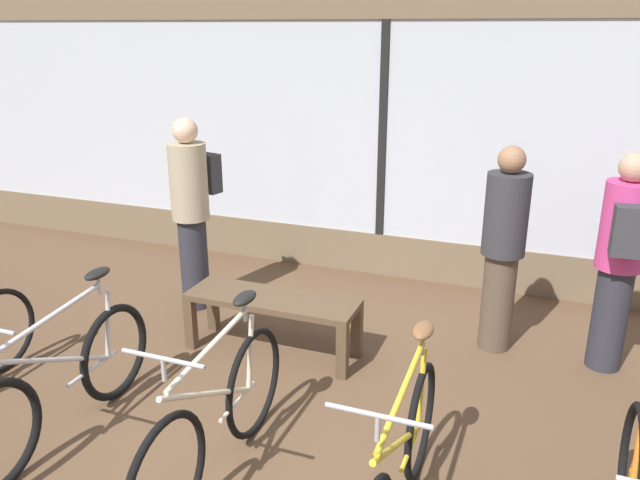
{
  "coord_description": "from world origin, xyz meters",
  "views": [
    {
      "loc": [
        1.64,
        -2.72,
        2.53
      ],
      "look_at": [
        0.0,
        1.58,
        0.95
      ],
      "focal_mm": 35.0,
      "sensor_mm": 36.0,
      "label": 1
    }
  ],
  "objects_px": {
    "bicycle_right": "(400,468)",
    "customer_mid_floor": "(192,208)",
    "customer_by_window": "(620,258)",
    "bicycle_center": "(217,419)",
    "bicycle_left": "(62,384)",
    "customer_near_rack": "(503,246)",
    "display_bench": "(272,307)"
  },
  "relations": [
    {
      "from": "bicycle_left",
      "to": "customer_by_window",
      "type": "bearing_deg",
      "value": 33.57
    },
    {
      "from": "customer_near_rack",
      "to": "customer_mid_floor",
      "type": "height_order",
      "value": "customer_mid_floor"
    },
    {
      "from": "bicycle_right",
      "to": "customer_mid_floor",
      "type": "distance_m",
      "value": 3.28
    },
    {
      "from": "bicycle_right",
      "to": "customer_mid_floor",
      "type": "height_order",
      "value": "customer_mid_floor"
    },
    {
      "from": "bicycle_right",
      "to": "display_bench",
      "type": "bearing_deg",
      "value": 133.32
    },
    {
      "from": "bicycle_right",
      "to": "customer_mid_floor",
      "type": "bearing_deg",
      "value": 140.07
    },
    {
      "from": "bicycle_left",
      "to": "display_bench",
      "type": "relative_size",
      "value": 1.25
    },
    {
      "from": "bicycle_center",
      "to": "customer_mid_floor",
      "type": "xyz_separation_m",
      "value": [
        -1.4,
        2.04,
        0.57
      ]
    },
    {
      "from": "display_bench",
      "to": "customer_near_rack",
      "type": "relative_size",
      "value": 0.83
    },
    {
      "from": "bicycle_center",
      "to": "bicycle_right",
      "type": "distance_m",
      "value": 1.08
    },
    {
      "from": "display_bench",
      "to": "bicycle_center",
      "type": "bearing_deg",
      "value": -76.99
    },
    {
      "from": "bicycle_left",
      "to": "display_bench",
      "type": "bearing_deg",
      "value": 62.51
    },
    {
      "from": "customer_by_window",
      "to": "customer_mid_floor",
      "type": "distance_m",
      "value": 3.58
    },
    {
      "from": "bicycle_left",
      "to": "bicycle_right",
      "type": "height_order",
      "value": "bicycle_left"
    },
    {
      "from": "bicycle_right",
      "to": "customer_by_window",
      "type": "bearing_deg",
      "value": 63.64
    },
    {
      "from": "bicycle_right",
      "to": "customer_near_rack",
      "type": "xyz_separation_m",
      "value": [
        0.26,
        2.24,
        0.5
      ]
    },
    {
      "from": "display_bench",
      "to": "customer_by_window",
      "type": "relative_size",
      "value": 0.82
    },
    {
      "from": "bicycle_right",
      "to": "customer_by_window",
      "type": "xyz_separation_m",
      "value": [
        1.09,
        2.21,
        0.53
      ]
    },
    {
      "from": "customer_mid_floor",
      "to": "customer_by_window",
      "type": "bearing_deg",
      "value": 2.15
    },
    {
      "from": "bicycle_right",
      "to": "customer_by_window",
      "type": "relative_size",
      "value": 1.02
    },
    {
      "from": "customer_by_window",
      "to": "customer_mid_floor",
      "type": "height_order",
      "value": "customer_mid_floor"
    },
    {
      "from": "bicycle_left",
      "to": "customer_by_window",
      "type": "relative_size",
      "value": 1.03
    },
    {
      "from": "bicycle_left",
      "to": "bicycle_center",
      "type": "relative_size",
      "value": 1.03
    },
    {
      "from": "customer_near_rack",
      "to": "customer_mid_floor",
      "type": "xyz_separation_m",
      "value": [
        -2.74,
        -0.17,
        0.08
      ]
    },
    {
      "from": "customer_near_rack",
      "to": "customer_by_window",
      "type": "height_order",
      "value": "customer_by_window"
    },
    {
      "from": "customer_by_window",
      "to": "display_bench",
      "type": "bearing_deg",
      "value": -164.51
    },
    {
      "from": "bicycle_left",
      "to": "bicycle_center",
      "type": "height_order",
      "value": "bicycle_center"
    },
    {
      "from": "bicycle_left",
      "to": "customer_mid_floor",
      "type": "relative_size",
      "value": 0.98
    },
    {
      "from": "bicycle_right",
      "to": "display_bench",
      "type": "relative_size",
      "value": 1.24
    },
    {
      "from": "bicycle_left",
      "to": "bicycle_right",
      "type": "relative_size",
      "value": 1.01
    },
    {
      "from": "bicycle_center",
      "to": "customer_mid_floor",
      "type": "distance_m",
      "value": 2.54
    },
    {
      "from": "customer_by_window",
      "to": "customer_mid_floor",
      "type": "bearing_deg",
      "value": -177.85
    }
  ]
}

